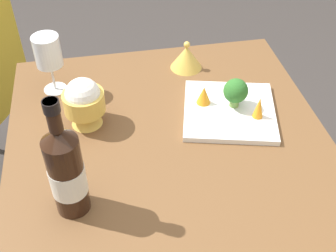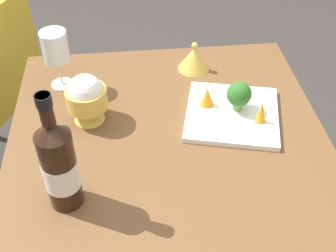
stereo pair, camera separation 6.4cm
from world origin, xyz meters
The scene contains 9 objects.
dining_table centered at (0.00, 0.00, 0.65)m, with size 0.84×0.84×0.74m.
wine_bottle centered at (-0.25, -0.19, 0.86)m, with size 0.08×0.08×0.30m.
wine_glass centered at (-0.29, 0.25, 0.87)m, with size 0.08×0.08×0.18m.
rice_bowl centered at (-0.21, 0.09, 0.81)m, with size 0.11×0.11×0.14m.
rice_bowl_lid centered at (0.11, 0.30, 0.78)m, with size 0.10×0.10×0.09m.
serving_plate centered at (0.18, 0.06, 0.75)m, with size 0.30×0.30×0.02m.
broccoli_floret centered at (0.20, 0.07, 0.80)m, with size 0.07×0.07×0.09m.
carrot_garnish_left centered at (0.12, 0.10, 0.78)m, with size 0.04×0.04×0.05m.
carrot_garnish_right centered at (0.25, 0.01, 0.79)m, with size 0.03×0.03×0.06m.
Camera 2 is at (-0.09, -0.83, 1.52)m, focal length 46.33 mm.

